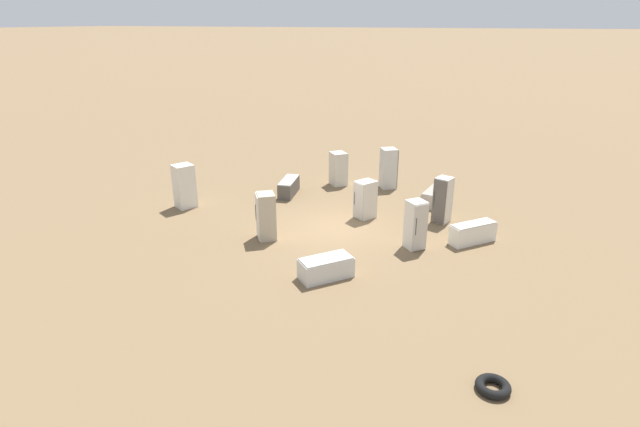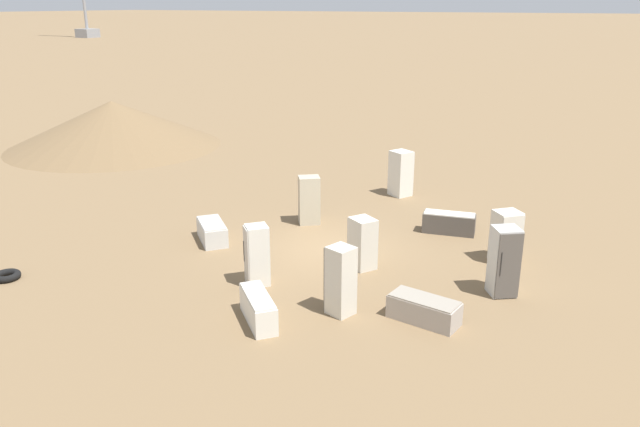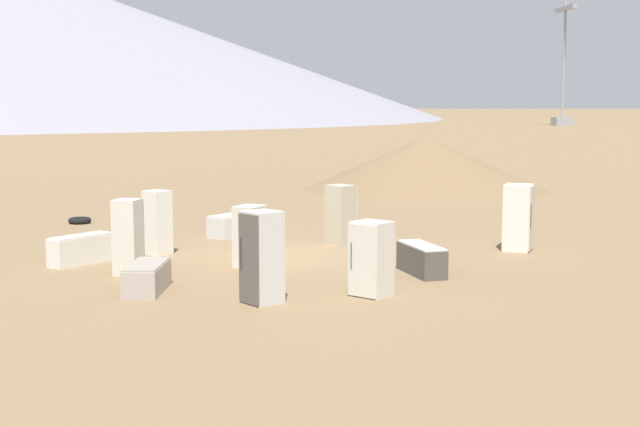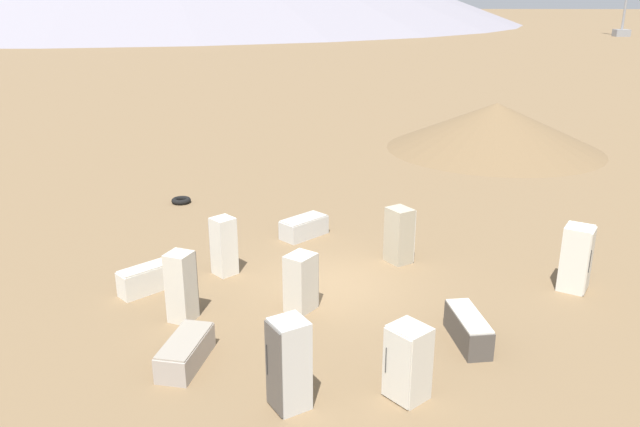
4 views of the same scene
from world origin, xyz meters
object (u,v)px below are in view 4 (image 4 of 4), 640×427
discarded_fridge_1 (182,287)px  discarded_fridge_8 (186,352)px  discarded_fridge_2 (224,246)px  discarded_fridge_10 (289,364)px  discarded_fridge_5 (408,363)px  discarded_fridge_9 (150,278)px  scrap_tire (181,200)px  discarded_fridge_3 (304,227)px  discarded_fridge_6 (468,329)px  discarded_fridge_4 (399,235)px  discarded_fridge_0 (301,282)px  discarded_fridge_7 (576,258)px

discarded_fridge_1 → discarded_fridge_8: discarded_fridge_1 is taller
discarded_fridge_2 → discarded_fridge_10: 6.78m
discarded_fridge_8 → discarded_fridge_10: (-1.35, -2.49, 0.65)m
discarded_fridge_5 → discarded_fridge_10: size_ratio=0.84×
discarded_fridge_9 → scrap_tire: (7.83, 1.37, -0.27)m
discarded_fridge_8 → discarded_fridge_10: 2.91m
discarded_fridge_2 → scrap_tire: size_ratio=2.28×
discarded_fridge_3 → discarded_fridge_1: bearing=-71.1°
discarded_fridge_6 → discarded_fridge_3: bearing=112.8°
discarded_fridge_3 → discarded_fridge_9: bearing=-89.6°
discarded_fridge_4 → discarded_fridge_5: 7.03m
discarded_fridge_9 → discarded_fridge_2: bearing=76.5°
discarded_fridge_9 → discarded_fridge_0: bearing=31.2°
discarded_fridge_2 → discarded_fridge_3: size_ratio=1.01×
discarded_fridge_0 → discarded_fridge_6: discarded_fridge_0 is taller
discarded_fridge_5 → discarded_fridge_6: bearing=-79.7°
discarded_fridge_3 → discarded_fridge_4: discarded_fridge_4 is taller
discarded_fridge_1 → discarded_fridge_5: size_ratio=1.14×
discarded_fridge_0 → discarded_fridge_6: (-1.39, -4.12, -0.42)m
discarded_fridge_4 → discarded_fridge_7: 5.08m
discarded_fridge_7 → discarded_fridge_3: bearing=-86.8°
discarded_fridge_7 → discarded_fridge_8: (-4.54, 9.84, -0.62)m
discarded_fridge_0 → discarded_fridge_4: discarded_fridge_4 is taller
discarded_fridge_0 → discarded_fridge_7: discarded_fridge_7 is taller
discarded_fridge_2 → discarded_fridge_7: bearing=-49.1°
discarded_fridge_7 → discarded_fridge_9: 11.91m
discarded_fridge_0 → discarded_fridge_5: (-3.66, -2.53, 0.03)m
discarded_fridge_1 → discarded_fridge_9: bearing=148.8°
discarded_fridge_7 → discarded_fridge_9: bearing=-58.3°
discarded_fridge_9 → discarded_fridge_10: (-4.96, -4.52, 0.59)m
discarded_fridge_0 → discarded_fridge_1: size_ratio=0.85×
discarded_fridge_6 → scrap_tire: (10.05, 9.83, -0.26)m
discarded_fridge_1 → discarded_fridge_6: size_ratio=0.99×
discarded_fridge_4 → discarded_fridge_6: size_ratio=0.94×
discarded_fridge_2 → discarded_fridge_7: size_ratio=0.94×
discarded_fridge_1 → scrap_tire: 9.84m
discarded_fridge_4 → discarded_fridge_7: (-1.62, -4.81, 0.06)m
discarded_fridge_1 → discarded_fridge_10: discarded_fridge_10 is taller
discarded_fridge_0 → discarded_fridge_5: 4.45m
discarded_fridge_2 → discarded_fridge_5: 7.65m
discarded_fridge_5 → discarded_fridge_9: bearing=12.1°
discarded_fridge_2 → discarded_fridge_8: discarded_fridge_2 is taller
discarded_fridge_5 → discarded_fridge_7: bearing=-87.4°
discarded_fridge_3 → scrap_tire: bearing=-171.0°
discarded_fridge_4 → discarded_fridge_0: bearing=-75.5°
discarded_fridge_4 → discarded_fridge_7: size_ratio=0.93×
discarded_fridge_1 → discarded_fridge_2: size_ratio=1.04×
discarded_fridge_0 → discarded_fridge_7: 7.72m
discarded_fridge_8 → discarded_fridge_7: bearing=31.8°
discarded_fridge_2 → scrap_tire: (6.56, 3.21, -0.78)m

